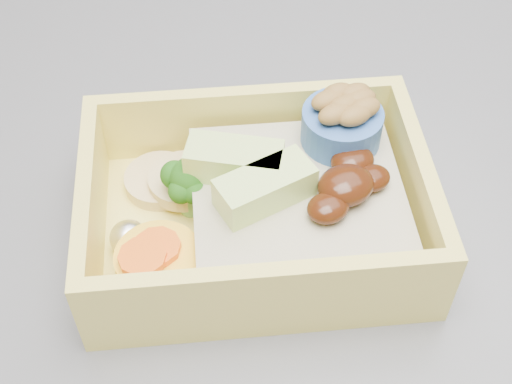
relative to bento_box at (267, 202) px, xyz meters
name	(u,v)px	position (x,y,z in m)	size (l,w,h in m)	color
bento_box	(267,202)	(0.00, 0.00, 0.00)	(0.24, 0.21, 0.08)	#F4E164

